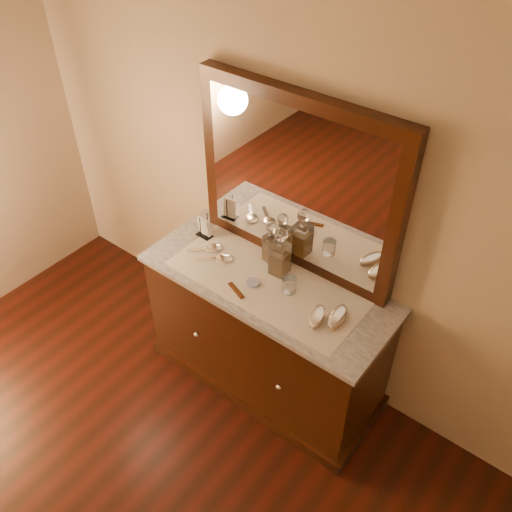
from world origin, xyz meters
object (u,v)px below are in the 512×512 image
object	(u,v)px
dresser_cabinet	(266,334)
mirror_frame	(297,185)
pin_dish	(253,282)
brush_near	(317,317)
napkin_rack	(204,228)
decanter_right	(280,256)
hand_mirror_inner	(221,259)
hand_mirror_outer	(211,248)
comb	(236,290)
brush_far	(337,317)
decanter_left	(272,246)

from	to	relation	value
dresser_cabinet	mirror_frame	world-z (taller)	mirror_frame
pin_dish	brush_near	size ratio (longest dim) A/B	0.43
mirror_frame	napkin_rack	xyz separation A→B (m)	(-0.54, -0.16, -0.44)
pin_dish	decanter_right	distance (m)	0.20
napkin_rack	hand_mirror_inner	xyz separation A→B (m)	(0.22, -0.11, -0.05)
mirror_frame	hand_mirror_outer	distance (m)	0.68
pin_dish	hand_mirror_inner	distance (m)	0.27
napkin_rack	brush_near	xyz separation A→B (m)	(0.91, -0.16, -0.03)
dresser_cabinet	pin_dish	distance (m)	0.46
brush_near	hand_mirror_inner	world-z (taller)	brush_near
pin_dish	comb	distance (m)	0.11
comb	brush_near	bearing A→B (deg)	30.96
napkin_rack	brush_far	xyz separation A→B (m)	(0.99, -0.10, -0.03)
dresser_cabinet	decanter_left	bearing A→B (deg)	119.13
hand_mirror_inner	brush_near	bearing A→B (deg)	-4.40
decanter_right	hand_mirror_outer	size ratio (longest dim) A/B	1.62
hand_mirror_outer	pin_dish	bearing A→B (deg)	-11.77
napkin_rack	mirror_frame	bearing A→B (deg)	16.54
dresser_cabinet	brush_near	xyz separation A→B (m)	(0.37, -0.08, 0.47)
mirror_frame	pin_dish	distance (m)	0.58
pin_dish	dresser_cabinet	bearing A→B (deg)	53.31
comb	hand_mirror_outer	size ratio (longest dim) A/B	0.74
pin_dish	hand_mirror_inner	bearing A→B (deg)	171.34
brush_far	hand_mirror_outer	world-z (taller)	brush_far
decanter_left	decanter_right	xyz separation A→B (m)	(0.10, -0.06, 0.02)
decanter_left	brush_far	size ratio (longest dim) A/B	1.41
decanter_left	brush_near	distance (m)	0.52
pin_dish	hand_mirror_outer	size ratio (longest dim) A/B	0.40
mirror_frame	decanter_left	xyz separation A→B (m)	(-0.09, -0.09, -0.40)
dresser_cabinet	comb	xyz separation A→B (m)	(-0.08, -0.17, 0.45)
decanter_right	napkin_rack	bearing A→B (deg)	-178.86
brush_far	hand_mirror_inner	size ratio (longest dim) A/B	0.92
napkin_rack	decanter_right	size ratio (longest dim) A/B	0.50
brush_near	decanter_left	bearing A→B (deg)	153.15
hand_mirror_outer	dresser_cabinet	bearing A→B (deg)	-1.72
comb	decanter_right	size ratio (longest dim) A/B	0.46
pin_dish	decanter_left	distance (m)	0.24
comb	hand_mirror_inner	distance (m)	0.27
mirror_frame	decanter_left	distance (m)	0.41
hand_mirror_outer	hand_mirror_inner	distance (m)	0.11
brush_near	brush_far	world-z (taller)	brush_far
napkin_rack	brush_far	distance (m)	1.00
pin_dish	hand_mirror_outer	xyz separation A→B (m)	(-0.37, 0.08, 0.00)
dresser_cabinet	hand_mirror_outer	size ratio (longest dim) A/B	7.50
pin_dish	comb	xyz separation A→B (m)	(-0.03, -0.10, -0.00)
dresser_cabinet	mirror_frame	bearing A→B (deg)	90.00
pin_dish	decanter_right	world-z (taller)	decanter_right
comb	hand_mirror_inner	bearing A→B (deg)	168.22
brush_far	pin_dish	bearing A→B (deg)	-174.76
comb	decanter_left	world-z (taller)	decanter_left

